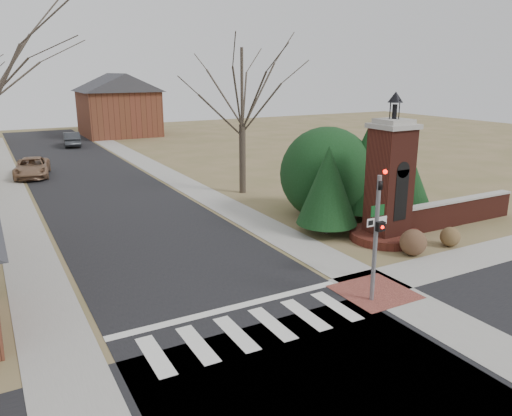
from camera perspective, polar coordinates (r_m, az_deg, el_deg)
ground at (r=14.43m, az=1.39°, el=-15.00°), size 120.00×120.00×0.00m
main_street at (r=34.12m, az=-17.57°, el=2.36°), size 8.00×70.00×0.01m
cross_street at (r=12.37m, az=8.91°, el=-21.00°), size 120.00×8.00×0.01m
crosswalk_zone at (r=15.03m, az=-0.19°, el=-13.62°), size 8.00×2.20×0.02m
stop_bar at (r=16.21m, az=-2.79°, el=-11.35°), size 8.00×0.35×0.02m
sidewalk_right_main at (r=35.45m, az=-9.33°, el=3.37°), size 2.00×60.00×0.02m
sidewalk_left at (r=33.55m, az=-26.27°, el=1.27°), size 2.00×60.00×0.02m
curb_apron at (r=17.73m, az=13.41°, el=-9.33°), size 2.40×2.40×0.02m
traffic_signal_pole at (r=16.20m, az=13.67°, el=-1.97°), size 0.28×0.41×4.50m
sign_post at (r=18.22m, az=13.58°, el=-2.12°), size 0.90×0.07×2.75m
brick_gate_monument at (r=22.54m, az=14.93°, el=1.72°), size 3.20×3.20×6.47m
brick_garden_wall at (r=26.15m, az=21.87°, el=-0.42°), size 7.50×0.50×1.30m
house_distant_right at (r=60.55m, az=-15.50°, el=11.45°), size 8.80×8.80×7.30m
evergreen_near at (r=22.84m, az=8.21°, el=2.61°), size 2.80×2.80×4.10m
evergreen_mid at (r=25.75m, az=12.53°, el=4.54°), size 3.40×3.40×4.70m
evergreen_far at (r=26.54m, az=17.12°, el=2.99°), size 2.40×2.40×3.30m
evergreen_mass at (r=25.84m, az=8.10°, el=4.34°), size 4.80×4.80×4.80m
bare_tree_3 at (r=30.09m, az=-1.62°, el=14.27°), size 7.00×7.00×9.70m
pickup_truck at (r=38.84m, az=-24.22°, el=4.25°), size 2.99×5.13×1.34m
distant_car at (r=53.28m, az=-20.31°, el=7.39°), size 1.99×4.45×1.42m
dry_shrub_left at (r=21.36m, az=17.52°, el=-3.76°), size 1.09×1.09×1.09m
dry_shrub_right at (r=22.99m, az=21.31°, el=-3.08°), size 0.85×0.85×0.85m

